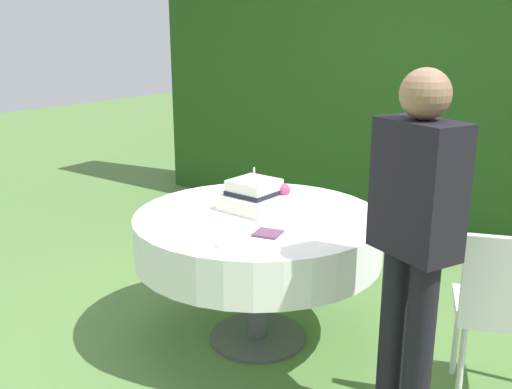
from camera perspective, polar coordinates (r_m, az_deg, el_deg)
name	(u,v)px	position (r m, az deg, el deg)	size (l,w,h in m)	color
ground_plane	(258,338)	(3.47, 0.18, -13.99)	(20.00, 20.00, 0.00)	#547A3D
foliage_hedge	(430,66)	(5.31, 16.82, 12.09)	(5.57, 0.60, 2.87)	#234C19
cake_table	(258,235)	(3.20, 0.19, -4.06)	(1.36, 1.36, 0.76)	#4C4C51
wedding_cake	(255,196)	(3.22, -0.10, -0.14)	(0.32, 0.32, 0.24)	silver
serving_plate_near	(314,228)	(2.94, 5.77, -3.35)	(0.11, 0.11, 0.01)	white
serving_plate_far	(178,214)	(3.18, -7.71, -1.90)	(0.14, 0.14, 0.01)	white
serving_plate_left	(228,245)	(2.71, -2.74, -5.00)	(0.12, 0.12, 0.01)	white
napkin_stack	(268,233)	(2.85, 1.17, -3.87)	(0.12, 0.12, 0.01)	#603856
garden_chair	(503,303)	(2.89, 23.27, -9.84)	(0.52, 0.52, 0.89)	white
standing_person	(414,235)	(2.45, 15.37, -3.86)	(0.41, 0.33, 1.60)	black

